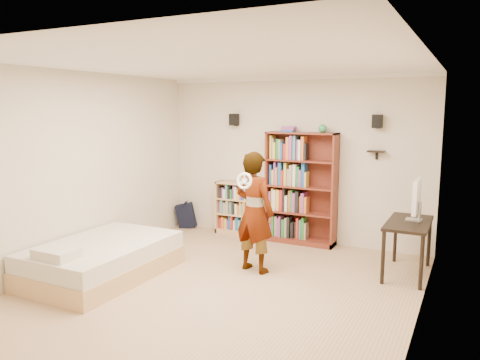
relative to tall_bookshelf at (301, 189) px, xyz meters
The scene contains 14 objects.
ground 2.51m from the tall_bookshelf, 94.96° to the right, with size 4.50×5.00×0.01m, color tan.
room_shell 2.49m from the tall_bookshelf, 94.96° to the right, with size 4.52×5.02×2.71m.
crown_molding 2.93m from the tall_bookshelf, 94.96° to the right, with size 4.50×5.00×0.06m.
speaker_left 1.66m from the tall_bookshelf, behind, with size 0.14×0.12×0.20m, color black.
speaker_right 1.59m from the tall_bookshelf, ahead, with size 0.14×0.12×0.20m, color black.
wall_shelf 1.32m from the tall_bookshelf, ahead, with size 0.25×0.16×0.03m, color black.
tall_bookshelf is the anchor object (origin of this frame).
low_bookshelf 1.27m from the tall_bookshelf, behind, with size 0.73×0.27×0.92m, color tan, non-canonical shape.
computer_desk 2.00m from the tall_bookshelf, 23.67° to the right, with size 0.53×1.06×0.72m, color black, non-canonical shape.
imac 1.93m from the tall_bookshelf, 20.44° to the right, with size 0.11×0.56×0.56m, color white, non-canonical shape.
daybed 3.25m from the tall_bookshelf, 124.23° to the right, with size 1.27×1.96×0.58m, color white, non-canonical shape.
person 1.55m from the tall_bookshelf, 94.13° to the right, with size 0.60×0.39×1.63m, color black.
wii_wheel 1.89m from the tall_bookshelf, 93.45° to the right, with size 0.22×0.22×0.04m, color white.
navy_bag 2.33m from the tall_bookshelf, behind, with size 0.34×0.22×0.46m, color black, non-canonical shape.
Camera 1 is at (2.67, -4.76, 2.19)m, focal length 35.00 mm.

